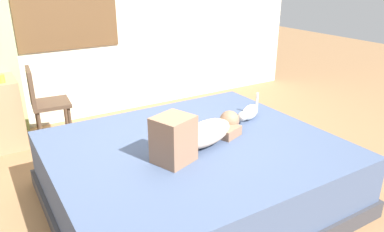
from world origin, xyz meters
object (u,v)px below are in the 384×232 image
object	(u,v)px
cat	(249,113)
bed	(194,173)
person_lying	(198,134)
chair_by_desk	(43,100)
cup	(2,79)

from	to	relation	value
cat	bed	bearing A→B (deg)	-165.56
person_lying	chair_by_desk	world-z (taller)	chair_by_desk
cat	chair_by_desk	distance (m)	2.17
chair_by_desk	cat	bearing A→B (deg)	-46.17
chair_by_desk	cup	bearing A→B (deg)	170.31
person_lying	cat	world-z (taller)	person_lying
person_lying	cat	size ratio (longest dim) A/B	2.78
cup	chair_by_desk	xyz separation A→B (m)	(0.35, -0.06, -0.28)
person_lying	cup	xyz separation A→B (m)	(-1.15, 1.87, 0.16)
person_lying	chair_by_desk	size ratio (longest dim) A/B	1.08
person_lying	cat	distance (m)	0.75
bed	person_lying	xyz separation A→B (m)	(-0.01, -0.06, 0.37)
person_lying	chair_by_desk	distance (m)	1.98
person_lying	cup	distance (m)	2.20
bed	cup	xyz separation A→B (m)	(-1.15, 1.81, 0.53)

